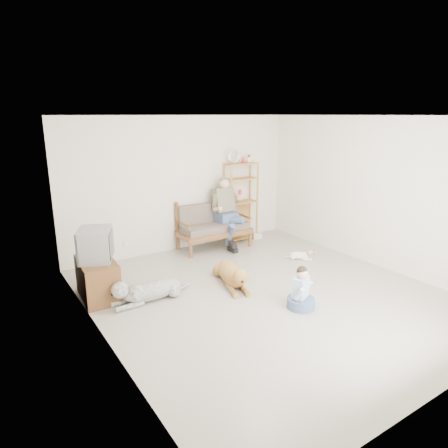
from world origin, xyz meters
TOP-DOWN VIEW (x-y plane):
  - floor at (0.00, 0.00)m, footprint 5.50×5.50m
  - ceiling at (0.00, 0.00)m, footprint 5.50×5.50m
  - wall_back at (0.00, 2.75)m, footprint 5.00×0.00m
  - wall_left at (-2.50, 0.00)m, footprint 0.00×5.50m
  - wall_right at (2.50, 0.00)m, footprint 0.00×5.50m
  - loveseat at (0.50, 2.42)m, footprint 1.53×0.76m
  - man at (0.76, 2.23)m, footprint 0.56×0.80m
  - etagere at (1.31, 2.55)m, footprint 0.76×0.33m
  - book_stack at (1.67, 2.39)m, footprint 0.24×0.21m
  - tv_stand at (-2.23, 1.33)m, footprint 0.56×0.93m
  - crt_tv at (-2.19, 1.36)m, footprint 0.66×0.71m
  - wall_outlet at (-1.25, 2.73)m, footprint 0.12×0.02m
  - golden_retriever at (-0.23, 0.62)m, footprint 0.61×1.36m
  - shaggy_dog at (-1.66, 0.81)m, footprint 1.38×0.36m
  - terrier at (1.56, 0.84)m, footprint 0.42×0.44m
  - child at (0.14, -0.61)m, footprint 0.40×0.40m

SIDE VIEW (x-z plane):
  - floor at x=0.00m, z-range 0.00..0.00m
  - book_stack at x=1.67m, z-range 0.00..0.13m
  - terrier at x=1.56m, z-range -0.02..0.20m
  - shaggy_dog at x=-1.66m, z-range -0.04..0.37m
  - golden_retriever at x=-0.23m, z-range -0.04..0.38m
  - child at x=0.14m, z-range -0.09..0.55m
  - wall_outlet at x=-1.25m, z-range 0.26..0.34m
  - tv_stand at x=-2.23m, z-range 0.00..0.60m
  - loveseat at x=0.50m, z-range 0.01..0.96m
  - man at x=0.76m, z-range 0.03..1.32m
  - crt_tv at x=-2.19m, z-range 0.60..1.08m
  - etagere at x=1.31m, z-range -0.12..1.88m
  - wall_left at x=-2.50m, z-range -1.40..4.10m
  - wall_right at x=2.50m, z-range -1.40..4.10m
  - wall_back at x=0.00m, z-range -1.15..3.85m
  - ceiling at x=0.00m, z-range 2.70..2.70m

